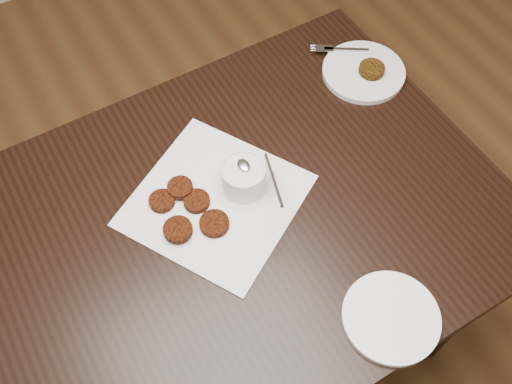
# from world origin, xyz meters

# --- Properties ---
(floor) EXTENTS (4.00, 4.00, 0.00)m
(floor) POSITION_xyz_m (0.00, 0.00, 0.00)
(floor) COLOR #53371C
(floor) RESTS_ON ground
(table) EXTENTS (1.29, 0.83, 0.75)m
(table) POSITION_xyz_m (-0.07, 0.07, 0.38)
(table) COLOR black
(table) RESTS_ON floor
(napkin) EXTENTS (0.44, 0.44, 0.00)m
(napkin) POSITION_xyz_m (0.01, 0.13, 0.75)
(napkin) COLOR white
(napkin) RESTS_ON table
(sauce_ramekin) EXTENTS (0.16, 0.16, 0.13)m
(sauce_ramekin) POSITION_xyz_m (0.08, 0.13, 0.82)
(sauce_ramekin) COLOR silver
(sauce_ramekin) RESTS_ON napkin
(patty_cluster) EXTENTS (0.27, 0.27, 0.02)m
(patty_cluster) POSITION_xyz_m (-0.05, 0.14, 0.76)
(patty_cluster) COLOR #60240C
(patty_cluster) RESTS_ON napkin
(plate_with_patty) EXTENTS (0.28, 0.28, 0.03)m
(plate_with_patty) POSITION_xyz_m (0.49, 0.27, 0.76)
(plate_with_patty) COLOR silver
(plate_with_patty) RESTS_ON table
(plate_empty) EXTENTS (0.20, 0.20, 0.01)m
(plate_empty) POSITION_xyz_m (0.17, -0.26, 0.76)
(plate_empty) COLOR white
(plate_empty) RESTS_ON table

